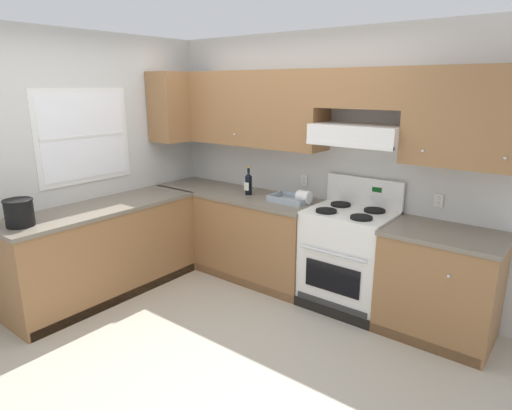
{
  "coord_description": "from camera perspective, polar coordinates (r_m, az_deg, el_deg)",
  "views": [
    {
      "loc": [
        2.43,
        -2.27,
        2.03
      ],
      "look_at": [
        0.12,
        0.7,
        1.0
      ],
      "focal_mm": 30.61,
      "sensor_mm": 36.0,
      "label": 1
    }
  ],
  "objects": [
    {
      "name": "bowl",
      "position": [
        4.38,
        4.5,
        0.7
      ],
      "size": [
        0.39,
        0.28,
        0.06
      ],
      "color": "#9EADB7",
      "rests_on": "counter_back_run"
    },
    {
      "name": "counter_back_run",
      "position": [
        4.49,
        4.23,
        -5.31
      ],
      "size": [
        3.6,
        0.65,
        0.91
      ],
      "color": "olive",
      "rests_on": "ground_plane"
    },
    {
      "name": "ground_plane",
      "position": [
        3.9,
        -8.09,
        -16.25
      ],
      "size": [
        7.04,
        7.04,
        0.0
      ],
      "primitive_type": "plane",
      "color": "#B2AA99"
    },
    {
      "name": "wine_bottle",
      "position": [
        4.62,
        -0.98,
        2.89
      ],
      "size": [
        0.07,
        0.07,
        0.31
      ],
      "color": "black",
      "rests_on": "counter_back_run"
    },
    {
      "name": "stove",
      "position": [
        4.19,
        11.9,
        -6.78
      ],
      "size": [
        0.76,
        0.62,
        1.2
      ],
      "color": "white",
      "rests_on": "ground_plane"
    },
    {
      "name": "wall_back",
      "position": [
        4.34,
        9.75,
        7.81
      ],
      "size": [
        4.68,
        0.57,
        2.55
      ],
      "color": "silver",
      "rests_on": "ground_plane"
    },
    {
      "name": "paper_towel_roll",
      "position": [
        4.31,
        6.27,
        1.05
      ],
      "size": [
        0.13,
        0.13,
        0.13
      ],
      "color": "white",
      "rests_on": "counter_back_run"
    },
    {
      "name": "bucket",
      "position": [
        4.07,
        -28.55,
        -0.82
      ],
      "size": [
        0.24,
        0.24,
        0.23
      ],
      "color": "black",
      "rests_on": "counter_left_run"
    },
    {
      "name": "counter_left_run",
      "position": [
        4.6,
        -19.29,
        -5.67
      ],
      "size": [
        0.63,
        1.91,
        0.91
      ],
      "color": "olive",
      "rests_on": "ground_plane"
    },
    {
      "name": "wall_left",
      "position": [
        4.78,
        -20.21,
        6.13
      ],
      "size": [
        0.47,
        4.0,
        2.55
      ],
      "color": "silver",
      "rests_on": "ground_plane"
    }
  ]
}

